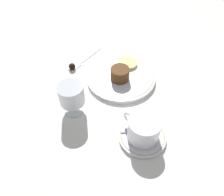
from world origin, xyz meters
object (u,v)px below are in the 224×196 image
dinner_plate (121,77)px  fork (82,61)px  coffee_cup (144,129)px  dessert_cake (120,74)px  wine_glass (72,96)px

dinner_plate → fork: bearing=10.3°
coffee_cup → fork: coffee_cup is taller
fork → dessert_cake: size_ratio=2.78×
dinner_plate → wine_glass: wine_glass is taller
dessert_cake → coffee_cup: bearing=147.6°
wine_glass → dessert_cake: wine_glass is taller
coffee_cup → fork: size_ratio=0.64×
coffee_cup → fork: (0.38, -0.11, -0.04)m
wine_glass → dessert_cake: 0.20m
coffee_cup → wine_glass: size_ratio=1.11×
dessert_cake → dinner_plate: bearing=-68.1°
dinner_plate → dessert_cake: size_ratio=3.76×
dinner_plate → dessert_cake: dessert_cake is taller
dinner_plate → fork: size_ratio=1.35×
coffee_cup → dessert_cake: coffee_cup is taller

